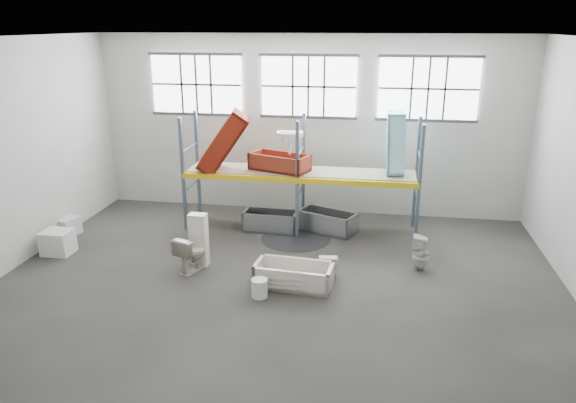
% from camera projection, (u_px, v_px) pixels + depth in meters
% --- Properties ---
extents(floor, '(12.00, 10.00, 0.10)m').
position_uv_depth(floor, '(276.00, 289.00, 11.34)').
color(floor, '#4D4842').
rests_on(floor, ground).
extents(ceiling, '(12.00, 10.00, 0.10)m').
position_uv_depth(ceiling, '(274.00, 35.00, 9.73)').
color(ceiling, silver).
rests_on(ceiling, ground).
extents(wall_back, '(12.00, 0.10, 5.00)m').
position_uv_depth(wall_back, '(309.00, 126.00, 15.26)').
color(wall_back, '#B4B2A7').
rests_on(wall_back, ground).
extents(wall_front, '(12.00, 0.10, 5.00)m').
position_uv_depth(wall_front, '(188.00, 294.00, 5.80)').
color(wall_front, beige).
rests_on(wall_front, ground).
extents(window_left, '(2.60, 0.04, 1.60)m').
position_uv_depth(window_left, '(197.00, 84.00, 15.31)').
color(window_left, white).
rests_on(window_left, wall_back).
extents(window_mid, '(2.60, 0.04, 1.60)m').
position_uv_depth(window_mid, '(309.00, 87.00, 14.81)').
color(window_mid, white).
rests_on(window_mid, wall_back).
extents(window_right, '(2.60, 0.04, 1.60)m').
position_uv_depth(window_right, '(428.00, 89.00, 14.31)').
color(window_right, white).
rests_on(window_right, wall_back).
extents(rack_upright_la, '(0.08, 0.08, 3.00)m').
position_uv_depth(rack_upright_la, '(183.00, 175.00, 14.03)').
color(rack_upright_la, slate).
rests_on(rack_upright_la, floor).
extents(rack_upright_lb, '(0.08, 0.08, 3.00)m').
position_uv_depth(rack_upright_lb, '(198.00, 164.00, 15.15)').
color(rack_upright_lb, slate).
rests_on(rack_upright_lb, floor).
extents(rack_upright_ma, '(0.08, 0.08, 3.00)m').
position_uv_depth(rack_upright_ma, '(297.00, 180.00, 13.56)').
color(rack_upright_ma, slate).
rests_on(rack_upright_ma, floor).
extents(rack_upright_mb, '(0.08, 0.08, 3.00)m').
position_uv_depth(rack_upright_mb, '(304.00, 168.00, 14.69)').
color(rack_upright_mb, slate).
rests_on(rack_upright_mb, floor).
extents(rack_upright_ra, '(0.08, 0.08, 3.00)m').
position_uv_depth(rack_upright_ra, '(419.00, 186.00, 13.10)').
color(rack_upright_ra, slate).
rests_on(rack_upright_ra, floor).
extents(rack_upright_rb, '(0.08, 0.08, 3.00)m').
position_uv_depth(rack_upright_rb, '(416.00, 173.00, 14.22)').
color(rack_upright_rb, slate).
rests_on(rack_upright_rb, floor).
extents(rack_beam_front, '(6.00, 0.10, 0.14)m').
position_uv_depth(rack_beam_front, '(297.00, 180.00, 13.56)').
color(rack_beam_front, yellow).
rests_on(rack_beam_front, floor).
extents(rack_beam_back, '(6.00, 0.10, 0.14)m').
position_uv_depth(rack_beam_back, '(304.00, 168.00, 14.69)').
color(rack_beam_back, yellow).
rests_on(rack_beam_back, floor).
extents(shelf_deck, '(5.90, 1.10, 0.03)m').
position_uv_depth(shelf_deck, '(301.00, 171.00, 14.10)').
color(shelf_deck, gray).
rests_on(shelf_deck, floor).
extents(wet_patch, '(1.80, 1.80, 0.00)m').
position_uv_depth(wet_patch, '(296.00, 239.00, 13.85)').
color(wet_patch, black).
rests_on(wet_patch, floor).
extents(bathtub_beige, '(1.68, 0.90, 0.48)m').
position_uv_depth(bathtub_beige, '(294.00, 275.00, 11.33)').
color(bathtub_beige, beige).
rests_on(bathtub_beige, floor).
extents(cistern_spare, '(0.41, 0.23, 0.38)m').
position_uv_depth(cistern_spare, '(328.00, 265.00, 11.69)').
color(cistern_spare, beige).
rests_on(cistern_spare, bathtub_beige).
extents(sink_in_tub, '(0.50, 0.50, 0.15)m').
position_uv_depth(sink_in_tub, '(311.00, 268.00, 11.85)').
color(sink_in_tub, beige).
rests_on(sink_in_tub, bathtub_beige).
extents(toilet_beige, '(0.72, 0.93, 0.83)m').
position_uv_depth(toilet_beige, '(192.00, 253.00, 11.98)').
color(toilet_beige, beige).
rests_on(toilet_beige, floor).
extents(cistern_tall, '(0.41, 0.27, 1.23)m').
position_uv_depth(cistern_tall, '(199.00, 240.00, 12.17)').
color(cistern_tall, '#F4DBCC').
rests_on(cistern_tall, floor).
extents(toilet_white, '(0.42, 0.41, 0.81)m').
position_uv_depth(toilet_white, '(421.00, 253.00, 12.02)').
color(toilet_white, silver).
rests_on(toilet_white, floor).
extents(steel_tub_left, '(1.43, 0.71, 0.52)m').
position_uv_depth(steel_tub_left, '(271.00, 221.00, 14.36)').
color(steel_tub_left, '#9D9FA5').
rests_on(steel_tub_left, floor).
extents(steel_tub_right, '(1.64, 1.21, 0.54)m').
position_uv_depth(steel_tub_right, '(327.00, 221.00, 14.28)').
color(steel_tub_right, '#B9BCC1').
rests_on(steel_tub_right, floor).
extents(rust_tub_flat, '(1.69, 1.21, 0.43)m').
position_uv_depth(rust_tub_flat, '(280.00, 162.00, 14.06)').
color(rust_tub_flat, maroon).
rests_on(rust_tub_flat, shelf_deck).
extents(rust_tub_tilted, '(1.54, 1.07, 1.72)m').
position_uv_depth(rust_tub_tilted, '(223.00, 143.00, 14.06)').
color(rust_tub_tilted, maroon).
rests_on(rust_tub_tilted, shelf_deck).
extents(sink_on_shelf, '(0.71, 0.57, 0.60)m').
position_uv_depth(sink_on_shelf, '(290.00, 153.00, 13.81)').
color(sink_on_shelf, silver).
rests_on(sink_on_shelf, rust_tub_flat).
extents(blue_tub_upright, '(0.49, 0.73, 1.55)m').
position_uv_depth(blue_tub_upright, '(396.00, 143.00, 13.56)').
color(blue_tub_upright, '#A2E9FA').
rests_on(blue_tub_upright, shelf_deck).
extents(bucket, '(0.37, 0.37, 0.38)m').
position_uv_depth(bucket, '(259.00, 288.00, 10.87)').
color(bucket, silver).
rests_on(bucket, floor).
extents(carton_near, '(0.67, 0.58, 0.57)m').
position_uv_depth(carton_near, '(58.00, 242.00, 12.89)').
color(carton_near, silver).
rests_on(carton_near, floor).
extents(carton_far, '(0.67, 0.67, 0.46)m').
position_uv_depth(carton_far, '(67.00, 226.00, 14.08)').
color(carton_far, silver).
rests_on(carton_far, floor).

